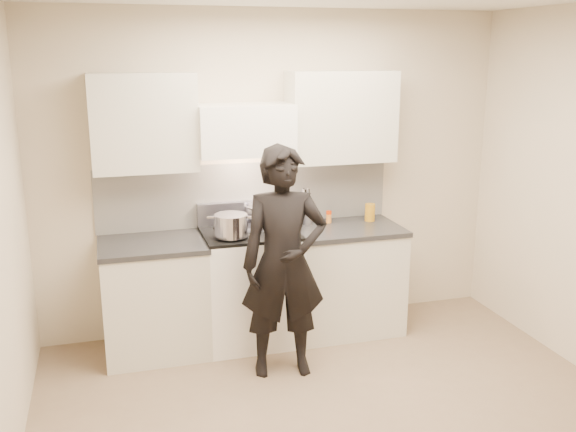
{
  "coord_description": "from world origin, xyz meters",
  "views": [
    {
      "loc": [
        -1.39,
        -3.45,
        2.36
      ],
      "look_at": [
        -0.09,
        1.05,
        1.15
      ],
      "focal_mm": 40.0,
      "sensor_mm": 36.0,
      "label": 1
    }
  ],
  "objects_px": {
    "counter_right": "(344,278)",
    "person": "(284,263)",
    "stove": "(251,286)",
    "utensil_crock": "(306,213)",
    "wok": "(269,210)"
  },
  "relations": [
    {
      "from": "stove",
      "to": "wok",
      "type": "height_order",
      "value": "wok"
    },
    {
      "from": "stove",
      "to": "utensil_crock",
      "type": "distance_m",
      "value": 0.78
    },
    {
      "from": "stove",
      "to": "utensil_crock",
      "type": "height_order",
      "value": "utensil_crock"
    },
    {
      "from": "person",
      "to": "wok",
      "type": "bearing_deg",
      "value": 91.0
    },
    {
      "from": "counter_right",
      "to": "person",
      "type": "bearing_deg",
      "value": -139.71
    },
    {
      "from": "stove",
      "to": "person",
      "type": "relative_size",
      "value": 0.56
    },
    {
      "from": "counter_right",
      "to": "utensil_crock",
      "type": "xyz_separation_m",
      "value": [
        -0.3,
        0.17,
        0.55
      ]
    },
    {
      "from": "stove",
      "to": "counter_right",
      "type": "distance_m",
      "value": 0.83
    },
    {
      "from": "utensil_crock",
      "to": "person",
      "type": "distance_m",
      "value": 0.89
    },
    {
      "from": "counter_right",
      "to": "utensil_crock",
      "type": "bearing_deg",
      "value": 150.0
    },
    {
      "from": "wok",
      "to": "utensil_crock",
      "type": "xyz_separation_m",
      "value": [
        0.33,
        0.03,
        -0.06
      ]
    },
    {
      "from": "counter_right",
      "to": "utensil_crock",
      "type": "distance_m",
      "value": 0.65
    },
    {
      "from": "wok",
      "to": "utensil_crock",
      "type": "height_order",
      "value": "wok"
    },
    {
      "from": "counter_right",
      "to": "person",
      "type": "relative_size",
      "value": 0.53
    },
    {
      "from": "stove",
      "to": "wok",
      "type": "xyz_separation_m",
      "value": [
        0.2,
        0.14,
        0.6
      ]
    }
  ]
}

